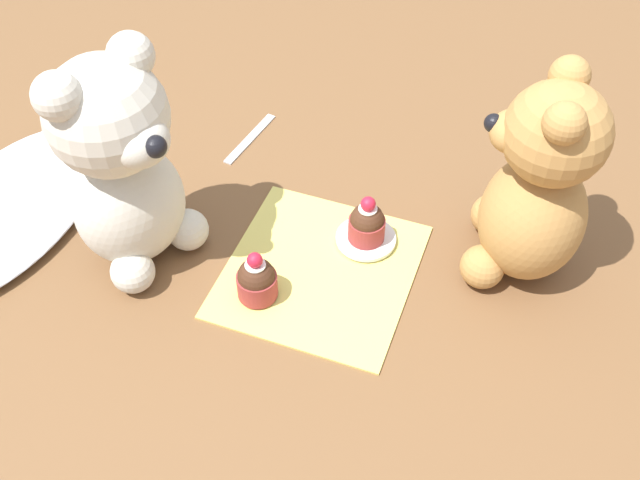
{
  "coord_description": "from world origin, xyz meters",
  "views": [
    {
      "loc": [
        -0.54,
        -0.2,
        0.69
      ],
      "look_at": [
        0.0,
        0.0,
        0.06
      ],
      "focal_mm": 42.0,
      "sensor_mm": 36.0,
      "label": 1
    }
  ],
  "objects": [
    {
      "name": "cupcake_near_cream_bear",
      "position": [
        -0.06,
        0.05,
        0.03
      ],
      "size": [
        0.05,
        0.05,
        0.07
      ],
      "color": "#993333",
      "rests_on": "knitted_placemat"
    },
    {
      "name": "saucer_plate",
      "position": [
        0.06,
        -0.04,
        0.01
      ],
      "size": [
        0.07,
        0.07,
        0.01
      ],
      "primitive_type": "cylinder",
      "color": "white",
      "rests_on": "knitted_placemat"
    },
    {
      "name": "tulle_cloth",
      "position": [
        -0.05,
        0.41,
        0.01
      ],
      "size": [
        0.34,
        0.19,
        0.02
      ],
      "primitive_type": "ellipsoid",
      "color": "silver",
      "rests_on": "ground_plane"
    },
    {
      "name": "teddy_bear_cream",
      "position": [
        -0.04,
        0.22,
        0.14
      ],
      "size": [
        0.17,
        0.16,
        0.28
      ],
      "rotation": [
        0.0,
        0.0,
        -0.34
      ],
      "color": "beige",
      "rests_on": "ground_plane"
    },
    {
      "name": "teddy_bear_tan",
      "position": [
        0.1,
        -0.22,
        0.12
      ],
      "size": [
        0.15,
        0.14,
        0.26
      ],
      "rotation": [
        0.0,
        0.0,
        3.21
      ],
      "color": "#B78447",
      "rests_on": "ground_plane"
    },
    {
      "name": "teaspoon",
      "position": [
        0.2,
        0.18,
        0.0
      ],
      "size": [
        0.12,
        0.03,
        0.01
      ],
      "primitive_type": "cube",
      "rotation": [
        0.0,
        0.0,
        3.0
      ],
      "color": "silver",
      "rests_on": "ground_plane"
    },
    {
      "name": "knitted_placemat",
      "position": [
        0.0,
        0.0,
        0.0
      ],
      "size": [
        0.23,
        0.22,
        0.01
      ],
      "primitive_type": "cube",
      "color": "#E0D166",
      "rests_on": "ground_plane"
    },
    {
      "name": "cupcake_near_tan_bear",
      "position": [
        0.06,
        -0.04,
        0.04
      ],
      "size": [
        0.05,
        0.05,
        0.07
      ],
      "color": "#993333",
      "rests_on": "saucer_plate"
    },
    {
      "name": "ground_plane",
      "position": [
        0.0,
        0.0,
        0.0
      ],
      "size": [
        4.0,
        4.0,
        0.0
      ],
      "primitive_type": "plane",
      "color": "brown"
    }
  ]
}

